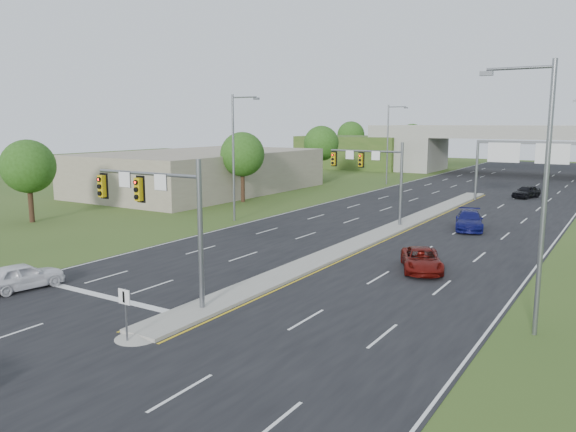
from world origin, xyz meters
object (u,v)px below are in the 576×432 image
(keep_right_sign, at_px, (125,306))
(car_white, at_px, (23,276))
(car_far_a, at_px, (422,260))
(car_far_c, at_px, (526,192))
(signal_mast_far, at_px, (376,169))
(overpass, at_px, (523,153))
(signal_mast_near, at_px, (162,206))
(car_far_b, at_px, (469,220))
(sign_gantry, at_px, (531,155))

(keep_right_sign, distance_m, car_white, 10.36)
(car_far_a, bearing_deg, car_far_c, 66.12)
(signal_mast_far, distance_m, overpass, 55.13)
(signal_mast_near, xyz_separation_m, signal_mast_far, (0.00, 25.00, 0.00))
(overpass, height_order, car_far_c, overpass)
(car_far_c, bearing_deg, car_far_a, -70.76)
(signal_mast_near, xyz_separation_m, keep_right_sign, (2.26, -4.45, -3.21))
(signal_mast_far, xyz_separation_m, car_far_c, (8.02, 24.92, -3.99))
(keep_right_sign, distance_m, car_far_b, 31.71)
(overpass, bearing_deg, car_white, -96.99)
(signal_mast_near, bearing_deg, overpass, 88.38)
(signal_mast_near, height_order, signal_mast_far, same)
(keep_right_sign, height_order, car_far_b, keep_right_sign)
(overpass, bearing_deg, signal_mast_far, -92.35)
(car_far_a, xyz_separation_m, car_far_b, (-1.01, 14.50, 0.10))
(keep_right_sign, height_order, sign_gantry, sign_gantry)
(sign_gantry, xyz_separation_m, car_far_a, (-0.45, -32.68, -4.57))
(signal_mast_near, relative_size, car_far_c, 1.67)
(keep_right_sign, relative_size, car_far_c, 0.52)
(sign_gantry, height_order, car_white, sign_gantry)
(signal_mast_far, relative_size, sign_gantry, 0.60)
(overpass, relative_size, car_far_b, 15.43)
(sign_gantry, xyz_separation_m, car_far_c, (-0.93, 4.92, -4.51))
(car_far_b, bearing_deg, car_white, -132.99)
(signal_mast_near, height_order, overpass, overpass)
(sign_gantry, height_order, car_far_a, sign_gantry)
(car_white, height_order, car_far_c, car_far_c)
(signal_mast_near, height_order, car_far_a, signal_mast_near)
(overpass, height_order, car_far_a, overpass)
(signal_mast_near, distance_m, car_white, 9.11)
(car_white, bearing_deg, car_far_c, -96.27)
(overpass, xyz_separation_m, car_white, (-10.11, -82.40, -2.83))
(sign_gantry, height_order, car_far_b, sign_gantry)
(signal_mast_near, distance_m, signal_mast_far, 25.00)
(overpass, bearing_deg, car_far_a, -84.74)
(overpass, relative_size, car_white, 19.36)
(car_far_b, height_order, car_far_c, car_far_b)
(car_far_a, bearing_deg, car_white, -162.76)
(keep_right_sign, height_order, car_white, keep_right_sign)
(overpass, xyz_separation_m, car_far_a, (6.23, -67.76, -2.88))
(sign_gantry, height_order, overpass, overpass)
(signal_mast_near, xyz_separation_m, car_far_a, (8.50, 12.31, -4.06))
(car_far_c, bearing_deg, car_white, -88.38)
(signal_mast_near, relative_size, car_far_a, 1.50)
(car_far_a, height_order, car_far_b, car_far_b)
(signal_mast_far, height_order, car_far_a, signal_mast_far)
(signal_mast_near, distance_m, sign_gantry, 45.88)
(car_far_a, bearing_deg, signal_mast_near, -149.23)
(keep_right_sign, bearing_deg, car_far_b, 80.51)
(car_white, distance_m, car_far_c, 54.60)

